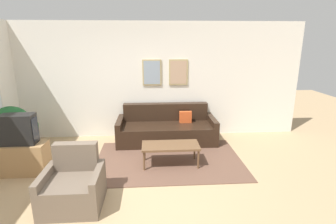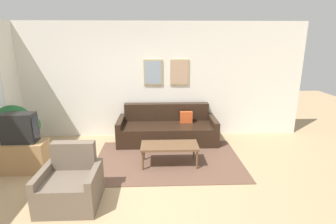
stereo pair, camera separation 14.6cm
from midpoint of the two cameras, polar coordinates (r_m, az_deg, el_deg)
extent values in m
plane|color=tan|center=(4.37, -9.86, -16.35)|extent=(16.00, 16.00, 0.00)
cube|color=brown|center=(5.23, -0.63, -10.39)|extent=(2.83, 1.90, 0.01)
cube|color=white|center=(6.27, -8.19, 6.71)|extent=(8.00, 0.06, 2.70)
cube|color=tan|center=(6.18, -4.20, 8.57)|extent=(0.44, 0.03, 0.60)
cube|color=#8999A8|center=(6.17, -4.20, 8.55)|extent=(0.38, 0.01, 0.54)
cube|color=tan|center=(6.21, 1.59, 8.63)|extent=(0.44, 0.03, 0.60)
cube|color=tan|center=(6.19, 1.61, 8.62)|extent=(0.38, 0.01, 0.54)
cube|color=black|center=(6.04, -1.01, -4.63)|extent=(1.99, 0.90, 0.43)
cube|color=black|center=(6.24, -1.20, 0.07)|extent=(1.99, 0.20, 0.41)
cube|color=black|center=(6.06, -11.05, -4.16)|extent=(0.12, 0.90, 0.57)
cube|color=black|center=(6.15, 8.85, -3.74)|extent=(0.12, 0.90, 0.57)
cube|color=#D15123|center=(6.07, 3.14, -1.17)|extent=(0.28, 0.10, 0.28)
cube|color=brown|center=(4.91, -0.30, -7.33)|extent=(1.06, 0.50, 0.04)
cylinder|color=brown|center=(4.80, -6.10, -10.64)|extent=(0.04, 0.04, 0.37)
cylinder|color=brown|center=(4.86, 5.75, -10.30)|extent=(0.04, 0.04, 0.37)
cylinder|color=brown|center=(5.18, -5.94, -8.62)|extent=(0.04, 0.04, 0.37)
cylinder|color=brown|center=(5.23, 5.00, -8.34)|extent=(0.04, 0.04, 0.37)
cube|color=#A87F51|center=(5.35, -29.70, -8.76)|extent=(0.82, 0.40, 0.55)
cube|color=black|center=(5.17, -30.49, -3.26)|extent=(0.55, 0.28, 0.53)
cube|color=black|center=(5.05, -27.66, -3.28)|extent=(0.01, 0.23, 0.41)
cube|color=#6B5B4C|center=(4.12, -20.94, -16.04)|extent=(0.63, 0.76, 0.41)
cube|color=#6B5B4C|center=(4.18, -20.33, -9.01)|extent=(0.63, 0.16, 0.42)
cube|color=#6B5B4C|center=(4.20, -25.88, -14.96)|extent=(0.09, 0.76, 0.53)
cube|color=#6B5B4C|center=(4.00, -15.91, -15.57)|extent=(0.09, 0.76, 0.53)
cylinder|color=#935638|center=(5.78, -30.71, -8.68)|extent=(0.29, 0.29, 0.27)
cylinder|color=#51381E|center=(5.70, -31.05, -6.44)|extent=(0.04, 0.04, 0.21)
sphere|color=#1E5628|center=(5.57, -31.62, -2.54)|extent=(0.71, 0.71, 0.71)
cylinder|color=#935638|center=(6.41, -28.59, -6.57)|extent=(0.29, 0.29, 0.18)
cylinder|color=#51381E|center=(6.36, -28.78, -5.21)|extent=(0.04, 0.04, 0.15)
sphere|color=#28662D|center=(6.27, -29.11, -2.79)|extent=(0.49, 0.49, 0.49)
camera|label=1|loc=(0.07, -90.77, -0.21)|focal=28.00mm
camera|label=2|loc=(0.07, 89.23, 0.21)|focal=28.00mm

